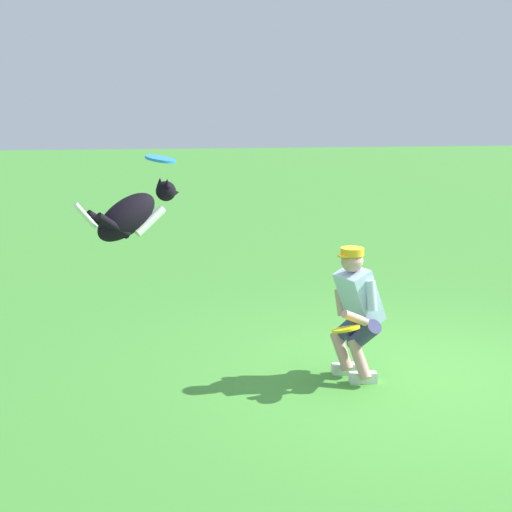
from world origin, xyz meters
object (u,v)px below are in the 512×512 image
Objects in this scene: person at (356,309)px; frisbee_flying at (160,159)px; frisbee_held at (346,329)px; dog at (132,215)px.

frisbee_flying reaches higher than person.
frisbee_held is at bearing 38.35° from person.
person is 2.38m from dog.
dog is at bearing 7.17° from frisbee_held.
frisbee_flying is at bearing 3.35° from frisbee_held.
frisbee_flying is at bearing -2.68° from dog.
dog reaches higher than frisbee_held.
dog is 3.32× the size of frisbee_held.
dog is 3.38× the size of frisbee_flying.
frisbee_flying is (1.81, 0.44, 1.48)m from person.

